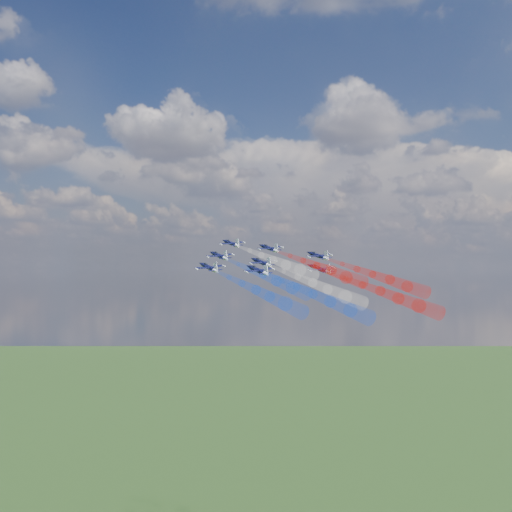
% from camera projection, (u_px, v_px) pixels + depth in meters
% --- Properties ---
extents(jet_lead, '(13.37, 12.85, 5.74)m').
position_uv_depth(jet_lead, '(231.00, 243.00, 180.39)').
color(jet_lead, black).
extents(trail_lead, '(30.99, 23.05, 11.70)m').
position_uv_depth(trail_lead, '(273.00, 260.00, 162.16)').
color(trail_lead, white).
extents(jet_inner_left, '(13.37, 12.85, 5.74)m').
position_uv_depth(jet_inner_left, '(219.00, 256.00, 166.95)').
color(jet_inner_left, black).
extents(trail_inner_left, '(30.99, 23.05, 11.70)m').
position_uv_depth(trail_inner_left, '(263.00, 275.00, 148.72)').
color(trail_inner_left, blue).
extents(jet_inner_right, '(13.37, 12.85, 5.74)m').
position_uv_depth(jet_inner_right, '(269.00, 248.00, 175.39)').
color(jet_inner_right, black).
extents(trail_inner_right, '(30.99, 23.05, 11.70)m').
position_uv_depth(trail_inner_right, '(317.00, 266.00, 157.15)').
color(trail_inner_right, red).
extents(jet_outer_left, '(13.37, 12.85, 5.74)m').
position_uv_depth(jet_outer_left, '(209.00, 267.00, 155.00)').
color(jet_outer_left, black).
extents(trail_outer_left, '(30.99, 23.05, 11.70)m').
position_uv_depth(trail_outer_left, '(256.00, 290.00, 136.76)').
color(trail_outer_left, blue).
extents(jet_center_third, '(13.37, 12.85, 5.74)m').
position_uv_depth(jet_center_third, '(261.00, 262.00, 162.90)').
color(jet_center_third, black).
extents(trail_center_third, '(30.99, 23.05, 11.70)m').
position_uv_depth(trail_center_third, '(312.00, 283.00, 144.67)').
color(trail_center_third, white).
extents(jet_outer_right, '(13.37, 12.85, 5.74)m').
position_uv_depth(jet_outer_right, '(318.00, 256.00, 171.86)').
color(jet_outer_right, black).
extents(trail_outer_right, '(30.99, 23.05, 11.70)m').
position_uv_depth(trail_outer_right, '(373.00, 274.00, 153.62)').
color(trail_outer_right, red).
extents(jet_rear_left, '(13.37, 12.85, 5.74)m').
position_uv_depth(jet_rear_left, '(258.00, 270.00, 149.70)').
color(jet_rear_left, black).
extents(trail_rear_left, '(30.99, 23.05, 11.70)m').
position_uv_depth(trail_rear_left, '(313.00, 294.00, 131.46)').
color(trail_rear_left, blue).
extents(jet_rear_right, '(13.37, 12.85, 5.74)m').
position_uv_depth(jet_rear_right, '(320.00, 269.00, 158.21)').
color(jet_rear_right, black).
extents(trail_rear_right, '(30.99, 23.05, 11.70)m').
position_uv_depth(trail_rear_right, '(380.00, 291.00, 139.98)').
color(trail_rear_right, red).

